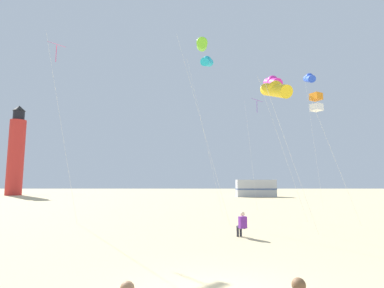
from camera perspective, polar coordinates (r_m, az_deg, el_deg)
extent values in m
sphere|color=brown|center=(4.96, 19.52, -23.81)|extent=(0.20, 0.20, 0.20)
cube|color=#722D99|center=(14.27, 9.56, -14.40)|extent=(0.39, 0.32, 0.52)
sphere|color=beige|center=(14.23, 9.53, -12.88)|extent=(0.20, 0.20, 0.20)
cylinder|color=#2D2D38|center=(14.50, 9.51, -15.24)|extent=(0.24, 0.38, 0.13)
cylinder|color=#2D2D38|center=(14.67, 9.21, -16.06)|extent=(0.11, 0.11, 0.42)
cylinder|color=#2D2D38|center=(14.42, 8.93, -15.29)|extent=(0.24, 0.38, 0.13)
cylinder|color=#2D2D38|center=(14.60, 8.64, -16.11)|extent=(0.11, 0.11, 0.42)
cylinder|color=silver|center=(20.29, 16.60, -0.48)|extent=(2.97, 0.09, 9.51)
cylinder|color=#D826A5|center=(22.68, 14.98, 11.09)|extent=(0.76, 2.51, 1.48)
sphere|color=#D826A5|center=(22.73, 14.97, 11.45)|extent=(0.76, 0.76, 0.76)
cylinder|color=silver|center=(17.94, 1.96, 3.46)|extent=(3.15, 0.14, 11.61)
cylinder|color=#72D12D|center=(21.25, 1.89, 18.23)|extent=(0.80, 2.52, 1.48)
sphere|color=#72D12D|center=(21.31, 1.89, 18.60)|extent=(0.76, 0.76, 0.76)
cylinder|color=silver|center=(15.34, 18.22, -2.31)|extent=(2.54, 0.56, 7.41)
cylinder|color=yellow|center=(17.13, 15.50, 9.75)|extent=(1.21, 2.59, 1.48)
sphere|color=yellow|center=(17.17, 15.48, 10.23)|extent=(0.76, 0.76, 0.76)
cylinder|color=silver|center=(19.18, 25.41, -2.66)|extent=(2.88, 0.60, 7.55)
cube|color=orange|center=(21.02, 22.38, 8.27)|extent=(0.82, 0.82, 0.44)
cube|color=white|center=(20.85, 22.47, 6.41)|extent=(0.82, 0.82, 0.44)
cylinder|color=silver|center=(23.69, 2.28, 2.17)|extent=(2.74, 0.72, 12.66)
cylinder|color=#1EB2D1|center=(26.76, 2.85, 15.19)|extent=(1.30, 2.59, 1.48)
sphere|color=#1EB2D1|center=(26.82, 2.85, 15.49)|extent=(0.76, 0.76, 0.76)
cylinder|color=silver|center=(27.89, 11.03, -1.74)|extent=(0.64, 1.53, 10.11)
cube|color=purple|center=(29.24, 12.14, 8.12)|extent=(1.22, 1.22, 0.40)
cylinder|color=purple|center=(29.08, 12.18, 6.89)|extent=(0.04, 0.04, 1.10)
cylinder|color=silver|center=(19.66, -23.42, 2.74)|extent=(1.65, 1.95, 11.35)
cube|color=#E54C8C|center=(22.37, -24.20, 16.82)|extent=(1.22, 1.22, 0.40)
cylinder|color=#E54C8C|center=(22.12, -24.29, 15.27)|extent=(0.04, 0.04, 1.10)
cylinder|color=silver|center=(30.12, 22.02, 0.46)|extent=(1.06, 0.20, 12.41)
cylinder|color=blue|center=(31.98, 21.30, 11.43)|extent=(1.13, 2.58, 1.48)
sphere|color=blue|center=(32.03, 21.28, 11.68)|extent=(0.76, 0.76, 0.76)
cylinder|color=red|center=(64.93, -30.34, -2.16)|extent=(2.80, 2.80, 14.00)
cylinder|color=black|center=(65.94, -29.91, 4.69)|extent=(2.00, 2.00, 1.80)
cone|color=black|center=(66.22, -29.84, 5.88)|extent=(2.20, 2.20, 1.00)
cube|color=#B7BABF|center=(51.63, 11.96, -8.18)|extent=(6.41, 2.32, 2.80)
cube|color=#4C608C|center=(51.63, 11.96, -8.33)|extent=(6.45, 2.36, 0.24)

